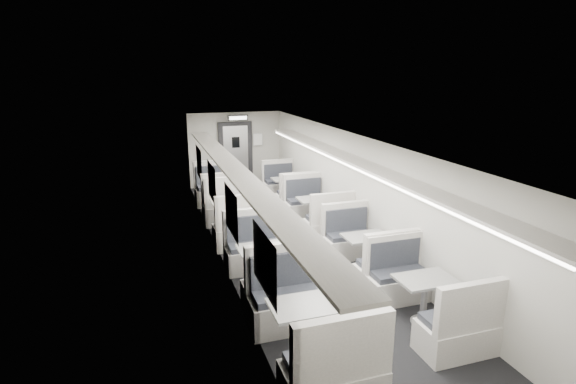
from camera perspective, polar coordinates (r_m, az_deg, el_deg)
room at (r=9.17m, az=0.78°, el=-0.74°), size 3.24×12.24×2.64m
booth_left_a at (r=12.11m, az=-8.56°, el=-0.76°), size 1.14×2.31×1.23m
booth_left_b at (r=10.58m, az=-7.07°, el=-3.11°), size 1.13×2.30×1.23m
booth_left_c at (r=8.00m, az=-3.07°, el=-9.45°), size 1.07×2.17×1.16m
booth_left_d at (r=6.17m, az=2.40°, el=-17.27°), size 1.16×2.35×1.26m
booth_right_a at (r=12.99m, az=-0.16°, el=0.28°), size 0.99×2.01×1.08m
booth_right_b at (r=10.89m, az=3.59°, el=-2.64°), size 1.05×2.14×1.14m
booth_right_c at (r=8.71m, az=9.81°, el=-7.66°), size 1.02×2.07×1.11m
booth_right_d at (r=7.26m, az=16.89°, el=-12.98°), size 1.04×2.12×1.13m
passenger at (r=11.43m, az=-6.47°, el=0.05°), size 0.54×0.36×1.48m
window_a at (r=12.06m, az=-11.22°, el=3.63°), size 0.02×1.18×0.84m
window_b at (r=9.93m, az=-9.64°, el=1.19°), size 0.02×1.18×0.84m
window_c at (r=7.84m, az=-7.21°, el=-2.55°), size 0.02×1.18×0.84m
window_d at (r=5.83m, az=-3.02°, el=-8.93°), size 0.02×1.18×0.84m
luggage_rack_left at (r=8.40m, az=-6.62°, el=2.69°), size 0.46×10.40×0.09m
luggage_rack_right at (r=9.20m, az=8.78°, el=3.73°), size 0.46×10.40×0.09m
vestibule_door at (r=14.80m, az=-6.65°, el=4.75°), size 1.10×0.13×2.10m
exit_sign at (r=14.15m, az=-6.40°, el=9.35°), size 0.62×0.12×0.16m
wall_notice at (r=14.87m, az=-3.84°, el=6.67°), size 0.32×0.02×0.40m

